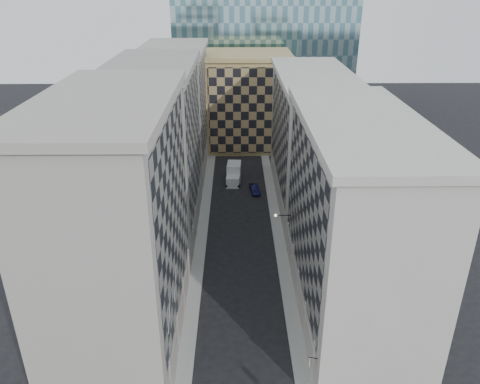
{
  "coord_description": "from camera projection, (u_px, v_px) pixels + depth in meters",
  "views": [
    {
      "loc": [
        -0.62,
        -25.63,
        32.26
      ],
      "look_at": [
        -0.16,
        15.41,
        13.28
      ],
      "focal_mm": 35.0,
      "sensor_mm": 36.0,
      "label": 1
    }
  ],
  "objects": [
    {
      "name": "bldg_left_c",
      "position": [
        177.0,
        110.0,
        82.07
      ],
      "size": [
        10.8,
        22.8,
        21.7
      ],
      "color": "#A6A096",
      "rests_on": "ground"
    },
    {
      "name": "church_tower",
      "position": [
        237.0,
        3.0,
        99.91
      ],
      "size": [
        7.2,
        7.2,
        51.5
      ],
      "color": "#2F2A25",
      "rests_on": "ground"
    },
    {
      "name": "bldg_left_b",
      "position": [
        158.0,
        150.0,
        61.9
      ],
      "size": [
        10.8,
        22.8,
        22.7
      ],
      "color": "gray",
      "rests_on": "ground"
    },
    {
      "name": "tan_block",
      "position": [
        248.0,
        100.0,
        94.49
      ],
      "size": [
        16.8,
        14.8,
        18.8
      ],
      "color": "tan",
      "rests_on": "ground"
    },
    {
      "name": "dark_car",
      "position": [
        255.0,
        189.0,
        76.35
      ],
      "size": [
        1.74,
        3.86,
        1.23
      ],
      "primitive_type": "imported",
      "rotation": [
        0.0,
        0.0,
        0.12
      ],
      "color": "#0E0F34",
      "rests_on": "ground"
    },
    {
      "name": "sidewalk_east",
      "position": [
        278.0,
        235.0,
        64.06
      ],
      "size": [
        1.5,
        100.0,
        0.15
      ],
      "primitive_type": "cube",
      "color": "#989893",
      "rests_on": "ground"
    },
    {
      "name": "sidewalk_west",
      "position": [
        202.0,
        235.0,
        63.95
      ],
      "size": [
        1.5,
        100.0,
        0.15
      ],
      "primitive_type": "cube",
      "color": "#989893",
      "rests_on": "ground"
    },
    {
      "name": "bracket_lamp",
      "position": [
        277.0,
        215.0,
        56.03
      ],
      "size": [
        1.98,
        0.36,
        0.36
      ],
      "color": "black",
      "rests_on": "ground"
    },
    {
      "name": "shop_sign",
      "position": [
        310.0,
        361.0,
        37.98
      ],
      "size": [
        0.75,
        0.66,
        0.75
      ],
      "rotation": [
        0.0,
        0.0,
        -0.27
      ],
      "color": "black",
      "rests_on": "ground"
    },
    {
      "name": "flagpoles_left",
      "position": [
        172.0,
        297.0,
        38.84
      ],
      "size": [
        0.1,
        6.33,
        2.33
      ],
      "color": "gray",
      "rests_on": "ground"
    },
    {
      "name": "box_truck",
      "position": [
        234.0,
        174.0,
        80.22
      ],
      "size": [
        2.65,
        5.77,
        3.09
      ],
      "rotation": [
        0.0,
        0.0,
        -0.07
      ],
      "color": "silver",
      "rests_on": "ground"
    },
    {
      "name": "bldg_right_b",
      "position": [
        311.0,
        139.0,
        70.9
      ],
      "size": [
        10.8,
        28.8,
        19.7
      ],
      "color": "beige",
      "rests_on": "ground"
    },
    {
      "name": "bldg_left_a",
      "position": [
        121.0,
        228.0,
        41.72
      ],
      "size": [
        10.8,
        22.8,
        23.7
      ],
      "color": "#A6A096",
      "rests_on": "ground"
    },
    {
      "name": "bldg_right_a",
      "position": [
        352.0,
        220.0,
        46.2
      ],
      "size": [
        10.8,
        26.8,
        20.7
      ],
      "color": "beige",
      "rests_on": "ground"
    }
  ]
}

